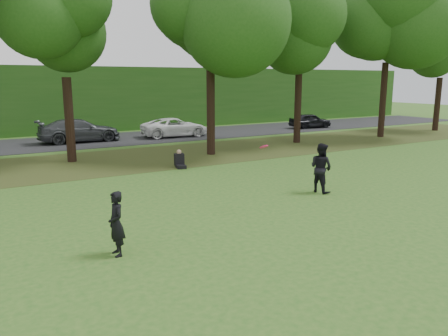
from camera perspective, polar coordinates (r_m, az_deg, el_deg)
name	(u,v)px	position (r m, az deg, el deg)	size (l,w,h in m)	color
ground	(303,235)	(11.75, 10.27, -8.62)	(120.00, 120.00, 0.00)	#29581B
leaf_litter	(136,159)	(22.87, -11.38, 1.18)	(60.00, 7.00, 0.01)	#4D441B
street	(96,140)	(30.46, -16.36, 3.48)	(70.00, 7.00, 0.02)	black
far_hedge	(74,99)	(36.08, -18.98, 8.47)	(70.00, 3.00, 5.00)	#215016
player_left	(116,224)	(10.37, -13.89, -7.08)	(0.55, 0.36, 1.52)	black
player_right	(321,168)	(16.04, 12.54, 0.02)	(0.87, 0.68, 1.78)	black
parked_cars	(73,132)	(29.31, -19.12, 4.42)	(39.74, 3.36, 1.53)	black
frisbee	(264,147)	(13.45, 5.24, 2.78)	(0.38, 0.36, 0.18)	#F31460
seated_person	(180,161)	(20.29, -5.81, 0.94)	(0.53, 0.79, 0.83)	black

